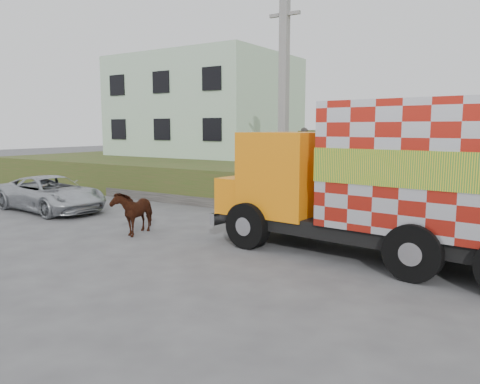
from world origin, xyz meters
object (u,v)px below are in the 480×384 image
Objects in this scene: utility_pole at (284,103)px; pedestrian at (304,149)px; cargo_truck at (395,180)px; cow at (134,211)px; suv at (51,194)px.

pedestrian is (0.15, 1.49, -1.72)m from utility_pole.
cow is (-7.38, -1.34, -1.28)m from cargo_truck.
cargo_truck reaches higher than pedestrian.
suv is (-5.48, 0.99, 0.00)m from cow.
cow is (-2.17, -5.48, -3.40)m from utility_pole.
pedestrian is (7.80, 5.98, 1.67)m from suv.
pedestrian is (2.33, 6.98, 1.68)m from cow.
utility_pole is at bearing 146.90° from cargo_truck.
cargo_truck is 12.93m from suv.
utility_pole is at bearing -55.08° from suv.
suv reaches higher than cow.
pedestrian reaches higher than suv.
pedestrian is (-5.06, 5.63, 0.40)m from cargo_truck.
utility_pole is 9.50m from suv.
suv is 9.97m from pedestrian.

